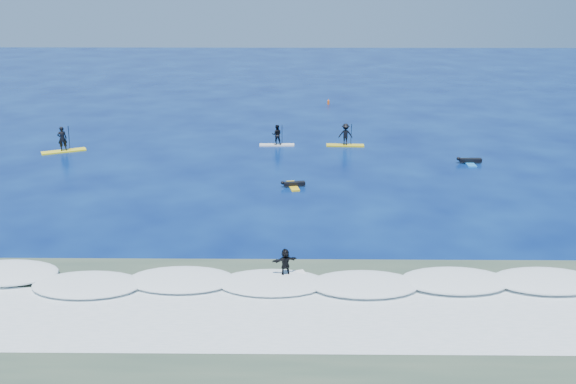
{
  "coord_description": "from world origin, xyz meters",
  "views": [
    {
      "loc": [
        1.96,
        -35.29,
        13.06
      ],
      "look_at": [
        1.59,
        0.56,
        0.6
      ],
      "focal_mm": 40.0,
      "sensor_mm": 36.0,
      "label": 1
    }
  ],
  "objects_px": {
    "wave_surfer": "(285,264)",
    "sup_paddler_center": "(277,137)",
    "prone_paddler_far": "(469,161)",
    "marker_buoy": "(328,102)",
    "sup_paddler_left": "(63,143)",
    "sup_paddler_right": "(345,136)",
    "prone_paddler_near": "(293,185)"
  },
  "relations": [
    {
      "from": "wave_surfer",
      "to": "sup_paddler_center",
      "type": "bearing_deg",
      "value": 73.27
    },
    {
      "from": "prone_paddler_far",
      "to": "marker_buoy",
      "type": "distance_m",
      "value": 22.78
    },
    {
      "from": "sup_paddler_center",
      "to": "wave_surfer",
      "type": "xyz_separation_m",
      "value": [
        0.99,
        -22.99,
        0.05
      ]
    },
    {
      "from": "wave_surfer",
      "to": "marker_buoy",
      "type": "relative_size",
      "value": 3.26
    },
    {
      "from": "sup_paddler_center",
      "to": "marker_buoy",
      "type": "relative_size",
      "value": 4.7
    },
    {
      "from": "prone_paddler_far",
      "to": "marker_buoy",
      "type": "height_order",
      "value": "marker_buoy"
    },
    {
      "from": "sup_paddler_left",
      "to": "marker_buoy",
      "type": "height_order",
      "value": "sup_paddler_left"
    },
    {
      "from": "prone_paddler_far",
      "to": "wave_surfer",
      "type": "relative_size",
      "value": 1.18
    },
    {
      "from": "sup_paddler_right",
      "to": "marker_buoy",
      "type": "height_order",
      "value": "sup_paddler_right"
    },
    {
      "from": "sup_paddler_left",
      "to": "marker_buoy",
      "type": "relative_size",
      "value": 5.58
    },
    {
      "from": "prone_paddler_far",
      "to": "wave_surfer",
      "type": "bearing_deg",
      "value": 145.03
    },
    {
      "from": "prone_paddler_near",
      "to": "wave_surfer",
      "type": "relative_size",
      "value": 1.06
    },
    {
      "from": "marker_buoy",
      "to": "sup_paddler_left",
      "type": "bearing_deg",
      "value": -139.01
    },
    {
      "from": "prone_paddler_near",
      "to": "marker_buoy",
      "type": "distance_m",
      "value": 26.54
    },
    {
      "from": "sup_paddler_right",
      "to": "marker_buoy",
      "type": "distance_m",
      "value": 16.3
    },
    {
      "from": "prone_paddler_near",
      "to": "wave_surfer",
      "type": "bearing_deg",
      "value": 167.86
    },
    {
      "from": "sup_paddler_left",
      "to": "wave_surfer",
      "type": "height_order",
      "value": "sup_paddler_left"
    },
    {
      "from": "prone_paddler_near",
      "to": "prone_paddler_far",
      "type": "distance_m",
      "value": 13.64
    },
    {
      "from": "prone_paddler_near",
      "to": "sup_paddler_right",
      "type": "bearing_deg",
      "value": -32.76
    },
    {
      "from": "sup_paddler_left",
      "to": "prone_paddler_near",
      "type": "bearing_deg",
      "value": -50.28
    },
    {
      "from": "prone_paddler_near",
      "to": "wave_surfer",
      "type": "distance_m",
      "value": 12.93
    },
    {
      "from": "sup_paddler_right",
      "to": "wave_surfer",
      "type": "distance_m",
      "value": 23.34
    },
    {
      "from": "sup_paddler_right",
      "to": "marker_buoy",
      "type": "bearing_deg",
      "value": 94.84
    },
    {
      "from": "prone_paddler_near",
      "to": "prone_paddler_far",
      "type": "relative_size",
      "value": 0.9
    },
    {
      "from": "sup_paddler_left",
      "to": "prone_paddler_far",
      "type": "xyz_separation_m",
      "value": [
        29.95,
        -2.73,
        -0.55
      ]
    },
    {
      "from": "sup_paddler_center",
      "to": "marker_buoy",
      "type": "xyz_separation_m",
      "value": [
        4.84,
        16.22,
        -0.46
      ]
    },
    {
      "from": "sup_paddler_left",
      "to": "prone_paddler_far",
      "type": "distance_m",
      "value": 30.07
    },
    {
      "from": "sup_paddler_right",
      "to": "prone_paddler_near",
      "type": "height_order",
      "value": "sup_paddler_right"
    },
    {
      "from": "wave_surfer",
      "to": "marker_buoy",
      "type": "height_order",
      "value": "wave_surfer"
    },
    {
      "from": "sup_paddler_right",
      "to": "prone_paddler_near",
      "type": "distance_m",
      "value": 10.83
    },
    {
      "from": "sup_paddler_left",
      "to": "sup_paddler_right",
      "type": "xyz_separation_m",
      "value": [
        21.46,
        1.92,
        0.1
      ]
    },
    {
      "from": "sup_paddler_right",
      "to": "wave_surfer",
      "type": "height_order",
      "value": "sup_paddler_right"
    }
  ]
}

